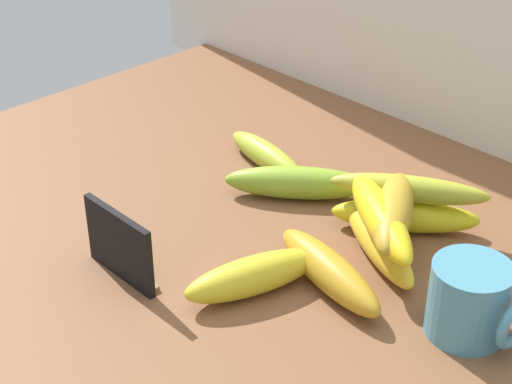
{
  "coord_description": "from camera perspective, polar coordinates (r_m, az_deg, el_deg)",
  "views": [
    {
      "loc": [
        55.99,
        -56.81,
        58.12
      ],
      "look_at": [
        -3.73,
        1.28,
        8.0
      ],
      "focal_mm": 57.49,
      "sensor_mm": 36.0,
      "label": 1
    }
  ],
  "objects": [
    {
      "name": "banana_6",
      "position": [
        0.92,
        8.67,
        -1.78
      ],
      "size": [
        17.13,
        13.27,
        4.03
      ],
      "primitive_type": "ellipsoid",
      "rotation": [
        0.0,
        0.0,
        5.7
      ],
      "color": "yellow",
      "rests_on": "banana_3"
    },
    {
      "name": "banana_7",
      "position": [
        0.93,
        9.55,
        -1.38
      ],
      "size": [
        12.34,
        16.33,
        4.26
      ],
      "primitive_type": "ellipsoid",
      "rotation": [
        0.0,
        0.0,
        5.27
      ],
      "color": "#B69227",
      "rests_on": "banana_3"
    },
    {
      "name": "counter_top",
      "position": [
        0.98,
        0.99,
        -4.34
      ],
      "size": [
        110.0,
        76.0,
        3.0
      ],
      "primitive_type": "cube",
      "color": "brown",
      "rests_on": "ground"
    },
    {
      "name": "banana_2",
      "position": [
        1.05,
        2.97,
        0.65
      ],
      "size": [
        17.18,
        15.58,
        4.27
      ],
      "primitive_type": "ellipsoid",
      "rotation": [
        0.0,
        0.0,
        3.85
      ],
      "color": "#84AB2C",
      "rests_on": "counter_top"
    },
    {
      "name": "banana_8",
      "position": [
        0.98,
        10.61,
        0.21
      ],
      "size": [
        17.52,
        12.96,
        3.25
      ],
      "primitive_type": "ellipsoid",
      "rotation": [
        0.0,
        0.0,
        0.58
      ],
      "color": "#AAB22E",
      "rests_on": "banana_4"
    },
    {
      "name": "banana_3",
      "position": [
        0.95,
        8.52,
        -3.53
      ],
      "size": [
        16.99,
        11.49,
        3.74
      ],
      "primitive_type": "ellipsoid",
      "rotation": [
        0.0,
        0.0,
        5.79
      ],
      "color": "yellow",
      "rests_on": "counter_top"
    },
    {
      "name": "banana_1",
      "position": [
        1.12,
        0.7,
        2.59
      ],
      "size": [
        15.65,
        5.73,
        3.49
      ],
      "primitive_type": "ellipsoid",
      "rotation": [
        0.0,
        0.0,
        2.99
      ],
      "color": "#A9BD33",
      "rests_on": "counter_top"
    },
    {
      "name": "banana_0",
      "position": [
        0.88,
        -0.2,
        -5.83
      ],
      "size": [
        8.91,
        16.45,
        4.27
      ],
      "primitive_type": "ellipsoid",
      "rotation": [
        0.0,
        0.0,
        4.4
      ],
      "color": "gold",
      "rests_on": "counter_top"
    },
    {
      "name": "chalkboard_sign",
      "position": [
        0.91,
        -9.44,
        -3.83
      ],
      "size": [
        11.0,
        1.8,
        8.4
      ],
      "color": "black",
      "rests_on": "counter_top"
    },
    {
      "name": "banana_5",
      "position": [
        0.89,
        5.09,
        -5.49
      ],
      "size": [
        17.89,
        8.12,
        4.21
      ],
      "primitive_type": "ellipsoid",
      "rotation": [
        0.0,
        0.0,
        6.05
      ],
      "color": "#BF8F21",
      "rests_on": "counter_top"
    },
    {
      "name": "banana_4",
      "position": [
        1.0,
        10.33,
        -1.65
      ],
      "size": [
        16.36,
        14.0,
        3.93
      ],
      "primitive_type": "ellipsoid",
      "rotation": [
        0.0,
        0.0,
        0.66
      ],
      "color": "yellow",
      "rests_on": "counter_top"
    },
    {
      "name": "coffee_mug",
      "position": [
        0.85,
        14.73,
        -7.35
      ],
      "size": [
        9.64,
        8.14,
        7.97
      ],
      "color": "teal",
      "rests_on": "counter_top"
    }
  ]
}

